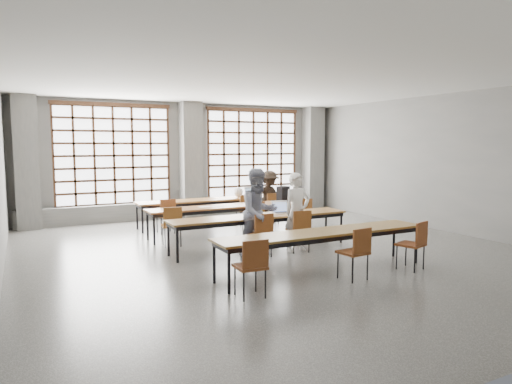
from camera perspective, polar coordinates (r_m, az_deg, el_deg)
floor at (r=9.61m, az=2.41°, el=-7.41°), size 11.00×11.00×0.00m
ceiling at (r=9.44m, az=2.50°, el=13.74°), size 11.00×11.00×0.00m
wall_back at (r=14.39m, az=-8.52°, el=4.03°), size 10.00×0.00×10.00m
wall_right at (r=12.62m, az=22.61°, el=3.37°), size 0.00×11.00×11.00m
column_left at (r=13.34m, az=-26.75°, el=3.31°), size 0.60×0.55×3.50m
column_mid at (r=14.13m, az=-8.15°, el=4.00°), size 0.60×0.55×3.50m
column_right at (r=16.18m, az=7.12°, el=4.26°), size 0.60×0.55×3.50m
window_left at (r=13.75m, az=-17.35°, el=4.36°), size 3.32×0.12×3.00m
window_right at (r=15.19m, az=-0.35°, el=4.76°), size 3.32×0.12×3.00m
sill_ledge at (r=14.33m, az=-8.17°, el=-1.99°), size 9.80×0.35×0.50m
desk_row_a at (r=12.59m, az=-5.82°, el=-1.17°), size 4.00×0.70×0.73m
desk_row_b at (r=11.21m, az=-3.51°, el=-2.02°), size 4.00×0.70×0.73m
desk_row_c at (r=9.68m, az=0.55°, el=-3.29°), size 4.00×0.70×0.73m
desk_row_d at (r=8.01m, az=8.43°, el=-5.32°), size 4.00×0.70×0.73m
chair_back_left at (r=11.57m, az=-11.12°, el=-2.52°), size 0.44×0.44×0.88m
chair_back_mid at (r=12.35m, az=-1.32°, el=-1.87°), size 0.45×0.46×0.88m
chair_back_right at (r=12.72m, az=1.95°, el=-1.65°), size 0.43×0.43×0.88m
chair_mid_left at (r=10.10m, az=-10.45°, el=-3.74°), size 0.48×0.48×0.88m
chair_mid_centre at (r=10.85m, az=-0.12°, el=-2.96°), size 0.52×0.53×0.88m
chair_mid_right at (r=11.53m, az=5.89°, el=-2.47°), size 0.52×0.52×0.88m
chair_front_left at (r=9.01m, az=0.70°, el=-4.82°), size 0.45×0.45×0.88m
chair_front_right at (r=9.46m, az=5.49°, el=-4.33°), size 0.48×0.48×0.88m
chair_near_left at (r=6.64m, az=-0.48°, el=-8.75°), size 0.44×0.45×0.88m
chair_near_mid at (r=7.67m, az=12.45°, el=-6.88°), size 0.46×0.47×0.88m
chair_near_right at (r=8.56m, az=19.25°, el=-5.73°), size 0.52×0.53×0.88m
student_male at (r=9.53m, az=5.15°, el=-2.52°), size 0.61×0.41×1.64m
student_female at (r=9.07m, az=0.35°, el=-2.58°), size 0.91×0.74×1.75m
student_back at (r=12.81m, az=1.67°, el=-0.66°), size 1.01×0.64×1.49m
laptop_front at (r=10.03m, az=3.10°, el=-2.25°), size 0.42×0.37×0.26m
laptop_back at (r=13.21m, az=-0.62°, el=-0.24°), size 0.44×0.40×0.26m
mouse at (r=10.12m, az=5.36°, el=-2.42°), size 0.11×0.08×0.04m
green_box at (r=9.71m, az=0.07°, el=-2.60°), size 0.27×0.15×0.09m
phone at (r=9.67m, az=1.77°, el=-2.87°), size 0.13×0.06×0.01m
paper_sheet_a at (r=11.03m, az=-6.47°, el=-1.84°), size 0.32×0.24×0.00m
paper_sheet_b at (r=11.04m, az=-4.83°, el=-1.81°), size 0.36×0.35×0.00m
backpack at (r=11.96m, az=3.42°, el=-0.24°), size 0.37×0.30×0.40m
plastic_bag at (r=12.96m, az=-2.21°, el=-0.00°), size 0.29×0.25×0.29m
red_pouch at (r=6.72m, az=-0.76°, el=-8.89°), size 0.22×0.15×0.06m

